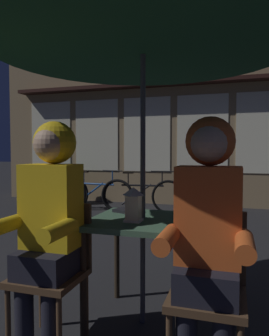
# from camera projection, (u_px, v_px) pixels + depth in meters

# --- Properties ---
(ground_plane) EXTENTS (60.00, 60.00, 0.00)m
(ground_plane) POSITION_uv_depth(u_px,v_px,m) (143.00, 322.00, 2.31)
(ground_plane) COLOR #232326
(cafe_table) EXTENTS (0.72, 0.72, 0.74)m
(cafe_table) POSITION_uv_depth(u_px,v_px,m) (143.00, 233.00, 2.28)
(cafe_table) COLOR #42664C
(cafe_table) RESTS_ON ground_plane
(patio_umbrella) EXTENTS (2.10, 2.10, 2.31)m
(patio_umbrella) POSITION_uv_depth(u_px,v_px,m) (143.00, 26.00, 2.20)
(patio_umbrella) COLOR #4C4C51
(patio_umbrella) RESTS_ON ground_plane
(lantern) EXTENTS (0.11, 0.11, 0.23)m
(lantern) POSITION_uv_depth(u_px,v_px,m) (133.00, 204.00, 2.17)
(lantern) COLOR white
(lantern) RESTS_ON cafe_table
(chair_left) EXTENTS (0.40, 0.40, 0.87)m
(chair_left) POSITION_uv_depth(u_px,v_px,m) (55.00, 264.00, 2.07)
(chair_left) COLOR #513823
(chair_left) RESTS_ON ground_plane
(chair_right) EXTENTS (0.40, 0.40, 0.87)m
(chair_right) POSITION_uv_depth(u_px,v_px,m) (208.00, 282.00, 1.79)
(chair_right) COLOR #513823
(chair_right) RESTS_ON ground_plane
(person_left_hooded) EXTENTS (0.45, 0.56, 1.40)m
(person_left_hooded) POSITION_uv_depth(u_px,v_px,m) (49.00, 210.00, 2.00)
(person_left_hooded) COLOR black
(person_left_hooded) RESTS_ON ground_plane
(person_right_hooded) EXTENTS (0.45, 0.56, 1.40)m
(person_right_hooded) POSITION_uv_depth(u_px,v_px,m) (208.00, 220.00, 1.72)
(person_right_hooded) COLOR black
(person_right_hooded) RESTS_ON ground_plane
(shopfront_building) EXTENTS (10.00, 0.93, 6.20)m
(shopfront_building) POSITION_uv_depth(u_px,v_px,m) (204.00, 68.00, 7.32)
(shopfront_building) COLOR #937A56
(shopfront_building) RESTS_ON ground_plane
(bicycle_nearest) EXTENTS (1.66, 0.36, 0.84)m
(bicycle_nearest) POSITION_uv_depth(u_px,v_px,m) (54.00, 191.00, 7.01)
(bicycle_nearest) COLOR black
(bicycle_nearest) RESTS_ON ground_plane
(bicycle_second) EXTENTS (1.67, 0.25, 0.84)m
(bicycle_second) POSITION_uv_depth(u_px,v_px,m) (96.00, 194.00, 6.66)
(bicycle_second) COLOR black
(bicycle_second) RESTS_ON ground_plane
(bicycle_third) EXTENTS (1.68, 0.22, 0.84)m
(bicycle_third) POSITION_uv_depth(u_px,v_px,m) (142.00, 195.00, 6.38)
(bicycle_third) COLOR black
(bicycle_third) RESTS_ON ground_plane
(book) EXTENTS (0.23, 0.20, 0.02)m
(book) POSITION_uv_depth(u_px,v_px,m) (128.00, 211.00, 2.51)
(book) COLOR black
(book) RESTS_ON cafe_table
(potted_plant) EXTENTS (0.60, 0.60, 0.92)m
(potted_plant) POSITION_uv_depth(u_px,v_px,m) (68.00, 180.00, 7.51)
(potted_plant) COLOR brown
(potted_plant) RESTS_ON ground_plane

